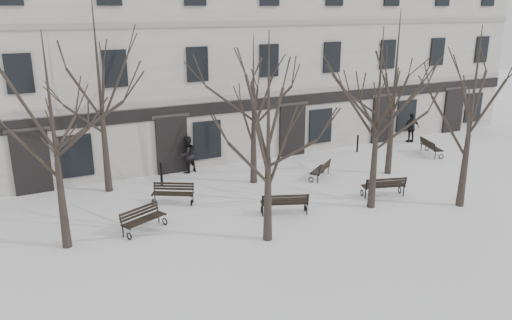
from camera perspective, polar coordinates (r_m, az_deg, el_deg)
ground at (r=20.45m, az=6.94°, el=-6.37°), size 100.00×100.00×0.00m
building at (r=30.50m, az=-6.44°, el=12.13°), size 40.40×10.20×11.40m
tree_0 at (r=17.61m, az=-22.31°, el=4.51°), size 5.21×5.21×7.44m
tree_1 at (r=16.87m, az=1.43°, el=5.21°), size 5.18×5.18×7.41m
tree_2 at (r=20.48m, az=13.84°, el=6.84°), size 5.18×5.18×7.41m
tree_3 at (r=21.84m, az=23.59°, el=6.63°), size 5.23×5.23×7.47m
tree_4 at (r=22.69m, az=-17.61°, el=9.82°), size 6.20×6.20×8.85m
tree_5 at (r=23.01m, az=-0.29°, el=7.63°), size 4.84×4.84×6.91m
tree_6 at (r=25.14m, az=15.68°, el=9.52°), size 5.66×5.66×8.09m
bench_0 at (r=19.35m, az=-12.80°, el=-6.53°), size 1.86×1.30×0.90m
bench_1 at (r=20.28m, az=3.28°, el=-4.88°), size 2.00×1.32×0.96m
bench_2 at (r=22.84m, az=14.41°, el=-2.85°), size 2.00×1.19×0.96m
bench_3 at (r=21.71m, az=-9.47°, el=-3.70°), size 1.81×1.41×0.89m
bench_4 at (r=24.72m, az=7.46°, el=-1.07°), size 1.66×1.45×0.84m
bench_5 at (r=30.07m, az=19.31°, el=1.47°), size 1.20×1.90×0.91m
bollard_a at (r=23.99m, az=-10.77°, el=-1.45°), size 0.14×0.14×1.11m
bollard_b at (r=29.55m, az=11.53°, el=1.95°), size 0.13×0.13×1.03m
pedestrian_b at (r=25.75m, az=-7.76°, el=-1.40°), size 1.11×0.98×1.89m
pedestrian_c at (r=32.66m, az=17.20°, el=1.96°), size 1.14×0.65×1.83m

